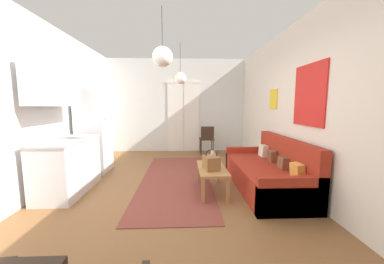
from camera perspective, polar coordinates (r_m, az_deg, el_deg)
ground_plane at (r=3.62m, az=-5.51°, el=-17.69°), size 4.84×7.79×0.10m
wall_back at (r=6.92m, az=-3.92°, el=6.76°), size 4.44×0.13×2.87m
wall_right at (r=3.83m, az=28.84°, el=5.82°), size 0.12×7.39×2.87m
wall_left at (r=4.05m, az=-38.34°, el=5.17°), size 0.12×7.39×2.87m
area_rug at (r=4.43m, az=-4.27°, el=-12.18°), size 1.31×3.45×0.01m
couch at (r=4.13m, az=19.47°, el=-10.08°), size 0.93×2.10×0.89m
coffee_table at (r=3.74m, az=5.22°, el=-10.08°), size 0.45×0.95×0.42m
bamboo_vase at (r=3.95m, az=5.58°, el=-6.40°), size 0.09×0.09×0.46m
handbag at (r=3.57m, az=5.06°, el=-7.99°), size 0.27×0.33×0.33m
refrigerator at (r=5.21m, az=-24.30°, el=0.22°), size 0.61×0.64×1.80m
kitchen_counter at (r=4.18m, az=-30.43°, el=-2.98°), size 0.62×1.27×2.12m
accent_chair at (r=6.44m, az=3.94°, el=-1.59°), size 0.42×0.40×0.85m
pendant_lamp_near at (r=3.41m, az=-7.73°, el=18.97°), size 0.30×0.30×0.85m
pendant_lamp_far at (r=5.16m, az=-3.08°, el=13.93°), size 0.27×0.27×0.93m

